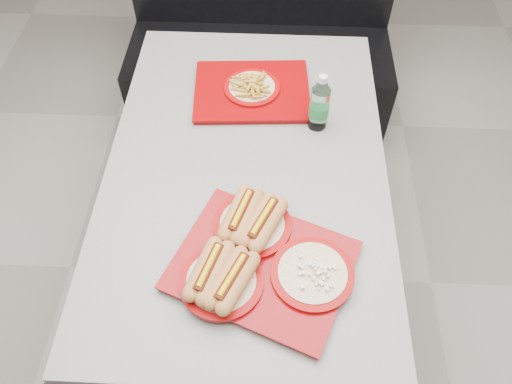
{
  "coord_description": "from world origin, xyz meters",
  "views": [
    {
      "loc": [
        0.08,
        -1.04,
        1.97
      ],
      "look_at": [
        0.04,
        -0.17,
        0.83
      ],
      "focal_mm": 35.0,
      "sensor_mm": 36.0,
      "label": 1
    }
  ],
  "objects_px": {
    "diner_table": "(247,196)",
    "tray_near": "(256,258)",
    "booth_bench": "(260,46)",
    "water_bottle": "(319,105)",
    "tray_far": "(252,89)"
  },
  "relations": [
    {
      "from": "diner_table",
      "to": "tray_near",
      "type": "relative_size",
      "value": 2.52
    },
    {
      "from": "tray_near",
      "to": "water_bottle",
      "type": "xyz_separation_m",
      "value": [
        0.18,
        0.55,
        0.06
      ]
    },
    {
      "from": "diner_table",
      "to": "tray_near",
      "type": "distance_m",
      "value": 0.42
    },
    {
      "from": "diner_table",
      "to": "water_bottle",
      "type": "height_order",
      "value": "water_bottle"
    },
    {
      "from": "booth_bench",
      "to": "tray_far",
      "type": "bearing_deg",
      "value": -89.96
    },
    {
      "from": "water_bottle",
      "to": "tray_far",
      "type": "bearing_deg",
      "value": 147.35
    },
    {
      "from": "tray_far",
      "to": "water_bottle",
      "type": "bearing_deg",
      "value": -32.65
    },
    {
      "from": "booth_bench",
      "to": "tray_near",
      "type": "height_order",
      "value": "booth_bench"
    },
    {
      "from": "diner_table",
      "to": "water_bottle",
      "type": "bearing_deg",
      "value": 39.41
    },
    {
      "from": "diner_table",
      "to": "booth_bench",
      "type": "bearing_deg",
      "value": 90.0
    },
    {
      "from": "tray_near",
      "to": "tray_far",
      "type": "relative_size",
      "value": 1.31
    },
    {
      "from": "booth_bench",
      "to": "water_bottle",
      "type": "xyz_separation_m",
      "value": [
        0.23,
        -0.9,
        0.44
      ]
    },
    {
      "from": "diner_table",
      "to": "tray_near",
      "type": "height_order",
      "value": "tray_near"
    },
    {
      "from": "tray_near",
      "to": "tray_far",
      "type": "xyz_separation_m",
      "value": [
        -0.05,
        0.7,
        -0.01
      ]
    },
    {
      "from": "booth_bench",
      "to": "tray_near",
      "type": "xyz_separation_m",
      "value": [
        0.05,
        -1.46,
        0.39
      ]
    }
  ]
}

